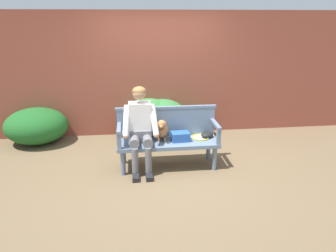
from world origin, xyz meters
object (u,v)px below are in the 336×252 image
object	(u,v)px
garden_bench	(168,144)
person_seated	(140,126)
tennis_racket	(201,137)
baseball_glove	(207,135)
dog_on_bench	(162,130)
sports_bag	(180,136)

from	to	relation	value
garden_bench	person_seated	world-z (taller)	person_seated
garden_bench	tennis_racket	distance (m)	0.56
person_seated	baseball_glove	bearing A→B (deg)	5.17
person_seated	dog_on_bench	xyz separation A→B (m)	(0.34, 0.04, -0.09)
garden_bench	dog_on_bench	size ratio (longest dim) A/B	4.28
person_seated	tennis_racket	xyz separation A→B (m)	(0.98, 0.12, -0.26)
garden_bench	sports_bag	world-z (taller)	sports_bag
person_seated	tennis_racket	world-z (taller)	person_seated
dog_on_bench	tennis_racket	distance (m)	0.66
dog_on_bench	baseball_glove	size ratio (longest dim) A/B	1.68
baseball_glove	sports_bag	distance (m)	0.47
tennis_racket	sports_bag	bearing A→B (deg)	-163.09
garden_bench	dog_on_bench	distance (m)	0.26
person_seated	tennis_racket	size ratio (longest dim) A/B	2.31
baseball_glove	garden_bench	bearing A→B (deg)	157.46
dog_on_bench	baseball_glove	world-z (taller)	dog_on_bench
person_seated	sports_bag	distance (m)	0.65
tennis_racket	sports_bag	xyz separation A→B (m)	(-0.36, -0.11, 0.06)
garden_bench	baseball_glove	world-z (taller)	baseball_glove
dog_on_bench	sports_bag	distance (m)	0.30
dog_on_bench	sports_bag	bearing A→B (deg)	-7.50
garden_bench	baseball_glove	size ratio (longest dim) A/B	7.20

